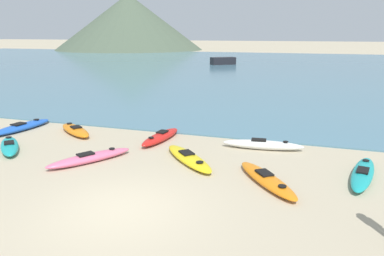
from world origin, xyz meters
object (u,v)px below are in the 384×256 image
kayak_on_sand_3 (90,158)px  kayak_on_sand_6 (263,145)px  kayak_on_sand_0 (267,179)px  moored_boat_0 (223,61)px  kayak_on_sand_4 (161,137)px  kayak_on_sand_1 (363,173)px  kayak_on_sand_5 (22,127)px  kayak_on_sand_8 (75,130)px  kayak_on_sand_9 (9,146)px  kayak_on_sand_2 (189,158)px

kayak_on_sand_3 → kayak_on_sand_6: bearing=31.8°
kayak_on_sand_0 → kayak_on_sand_3: bearing=-179.8°
moored_boat_0 → kayak_on_sand_4: bearing=-79.9°
kayak_on_sand_0 → kayak_on_sand_4: size_ratio=1.01×
kayak_on_sand_4 → kayak_on_sand_1: bearing=-13.5°
kayak_on_sand_5 → kayak_on_sand_8: size_ratio=1.24×
kayak_on_sand_4 → kayak_on_sand_5: bearing=-176.1°
kayak_on_sand_5 → kayak_on_sand_1: bearing=-5.4°
kayak_on_sand_0 → kayak_on_sand_9: size_ratio=1.26×
kayak_on_sand_4 → kayak_on_sand_9: kayak_on_sand_4 is taller
kayak_on_sand_1 → kayak_on_sand_5: (-14.41, 1.37, 0.01)m
kayak_on_sand_8 → moored_boat_0: 37.99m
kayak_on_sand_4 → kayak_on_sand_0: bearing=-33.8°
kayak_on_sand_0 → kayak_on_sand_6: size_ratio=0.94×
kayak_on_sand_0 → kayak_on_sand_6: (-0.61, 3.40, 0.04)m
kayak_on_sand_0 → kayak_on_sand_4: (-4.83, 3.23, 0.03)m
kayak_on_sand_3 → kayak_on_sand_2: bearing=19.4°
kayak_on_sand_9 → kayak_on_sand_8: bearing=71.8°
kayak_on_sand_1 → kayak_on_sand_3: bearing=-171.0°
kayak_on_sand_0 → kayak_on_sand_5: bearing=166.6°
kayak_on_sand_3 → kayak_on_sand_9: (-3.73, 0.20, 0.01)m
kayak_on_sand_6 → moored_boat_0: bearing=106.2°
kayak_on_sand_2 → kayak_on_sand_6: size_ratio=0.91×
kayak_on_sand_1 → kayak_on_sand_9: 12.69m
kayak_on_sand_8 → kayak_on_sand_6: bearing=2.4°
kayak_on_sand_0 → kayak_on_sand_6: kayak_on_sand_6 is taller
kayak_on_sand_4 → kayak_on_sand_3: bearing=-111.7°
kayak_on_sand_0 → kayak_on_sand_9: 9.85m
kayak_on_sand_2 → kayak_on_sand_6: bearing=45.1°
kayak_on_sand_9 → kayak_on_sand_0: bearing=-1.0°
moored_boat_0 → kayak_on_sand_8: bearing=-86.1°
kayak_on_sand_2 → kayak_on_sand_4: bearing=133.0°
kayak_on_sand_3 → kayak_on_sand_8: kayak_on_sand_8 is taller
kayak_on_sand_2 → kayak_on_sand_8: bearing=162.4°
kayak_on_sand_0 → kayak_on_sand_3: 6.12m
kayak_on_sand_5 → kayak_on_sand_6: bearing=3.3°
kayak_on_sand_1 → kayak_on_sand_4: 7.83m
kayak_on_sand_9 → kayak_on_sand_6: bearing=19.2°
kayak_on_sand_6 → kayak_on_sand_9: size_ratio=1.35×
kayak_on_sand_3 → kayak_on_sand_1: bearing=9.0°
kayak_on_sand_1 → kayak_on_sand_3: kayak_on_sand_3 is taller
kayak_on_sand_1 → kayak_on_sand_4: (-7.61, 1.83, 0.02)m
kayak_on_sand_0 → kayak_on_sand_2: size_ratio=1.03×
kayak_on_sand_9 → moored_boat_0: moored_boat_0 is taller
kayak_on_sand_3 → kayak_on_sand_9: kayak_on_sand_9 is taller
kayak_on_sand_2 → kayak_on_sand_3: bearing=-160.6°
kayak_on_sand_6 → kayak_on_sand_4: bearing=-177.7°
kayak_on_sand_1 → kayak_on_sand_6: (-3.39, 2.00, 0.03)m
kayak_on_sand_0 → kayak_on_sand_4: kayak_on_sand_4 is taller
kayak_on_sand_6 → kayak_on_sand_3: bearing=-148.2°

